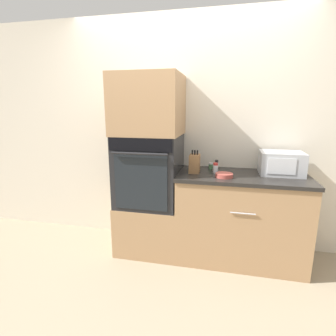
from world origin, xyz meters
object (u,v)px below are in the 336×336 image
object	(u,v)px
microwave	(281,163)
condiment_jar_far	(216,165)
wall_oven	(149,170)
condiment_jar_near	(215,168)
bowl	(224,175)
condiment_jar_mid	(211,166)
knife_block	(195,163)

from	to	relation	value
microwave	condiment_jar_far	world-z (taller)	microwave
wall_oven	microwave	xyz separation A→B (m)	(1.31, 0.11, 0.11)
microwave	condiment_jar_near	bearing A→B (deg)	-173.25
microwave	bowl	xyz separation A→B (m)	(-0.54, -0.23, -0.09)
microwave	condiment_jar_mid	world-z (taller)	microwave
knife_block	condiment_jar_near	distance (m)	0.21
microwave	condiment_jar_mid	xyz separation A→B (m)	(-0.68, 0.07, -0.08)
wall_oven	knife_block	world-z (taller)	wall_oven
microwave	knife_block	distance (m)	0.84
knife_block	condiment_jar_far	world-z (taller)	knife_block
knife_block	bowl	world-z (taller)	knife_block
microwave	bowl	size ratio (longest dim) A/B	2.46
condiment_jar_mid	knife_block	bearing A→B (deg)	-130.08
condiment_jar_near	condiment_jar_mid	xyz separation A→B (m)	(-0.06, 0.15, -0.02)
condiment_jar_near	bowl	bearing A→B (deg)	-61.12
wall_oven	condiment_jar_mid	world-z (taller)	wall_oven
knife_block	condiment_jar_mid	xyz separation A→B (m)	(0.15, 0.18, -0.06)
condiment_jar_near	condiment_jar_far	distance (m)	0.09
wall_oven	condiment_jar_near	xyz separation A→B (m)	(0.68, 0.03, 0.05)
bowl	knife_block	bearing A→B (deg)	156.49
microwave	condiment_jar_far	xyz separation A→B (m)	(-0.62, 0.02, -0.06)
knife_block	condiment_jar_near	size ratio (longest dim) A/B	2.28
wall_oven	condiment_jar_mid	size ratio (longest dim) A/B	10.73
bowl	condiment_jar_far	distance (m)	0.27
bowl	condiment_jar_mid	size ratio (longest dim) A/B	2.39
condiment_jar_near	condiment_jar_far	xyz separation A→B (m)	(0.01, 0.09, 0.01)
condiment_jar_near	condiment_jar_mid	bearing A→B (deg)	110.69
wall_oven	condiment_jar_near	size ratio (longest dim) A/B	7.38
bowl	condiment_jar_far	world-z (taller)	condiment_jar_far
condiment_jar_far	knife_block	bearing A→B (deg)	-150.16
knife_block	bowl	distance (m)	0.33
condiment_jar_mid	wall_oven	bearing A→B (deg)	-164.06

